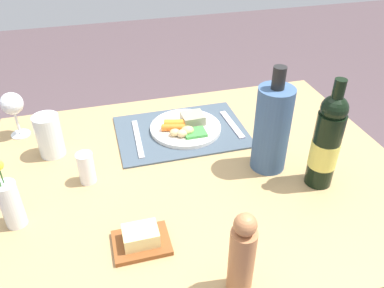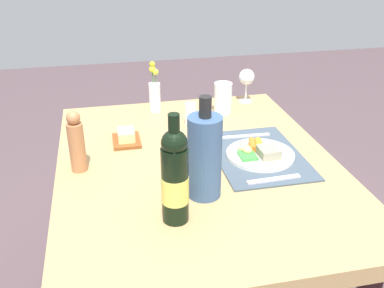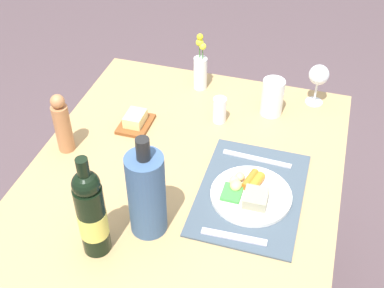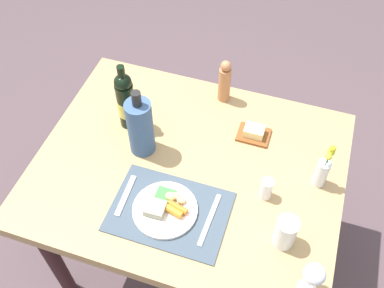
{
  "view_description": "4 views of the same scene",
  "coord_description": "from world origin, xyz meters",
  "px_view_note": "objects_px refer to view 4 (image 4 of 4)",
  "views": [
    {
      "loc": [
        0.25,
        0.84,
        1.47
      ],
      "look_at": [
        -0.0,
        -0.09,
        0.81
      ],
      "focal_mm": 36.42,
      "sensor_mm": 36.0,
      "label": 1
    },
    {
      "loc": [
        -1.28,
        0.29,
        1.5
      ],
      "look_at": [
        0.05,
        0.01,
        0.82
      ],
      "focal_mm": 41.27,
      "sensor_mm": 36.0,
      "label": 2
    },
    {
      "loc": [
        -1.03,
        -0.35,
        1.84
      ],
      "look_at": [
        0.04,
        -0.03,
        0.89
      ],
      "focal_mm": 47.47,
      "sensor_mm": 36.0,
      "label": 3
    },
    {
      "loc": [
        0.33,
        -0.95,
        2.18
      ],
      "look_at": [
        -0.01,
        0.07,
        0.82
      ],
      "focal_mm": 41.74,
      "sensor_mm": 36.0,
      "label": 4
    }
  ],
  "objects_px": {
    "fork": "(126,195)",
    "flower_vase": "(323,170)",
    "dinner_plate": "(165,208)",
    "water_tumbler": "(285,233)",
    "dining_table": "(189,179)",
    "cooler_bottle": "(140,127)",
    "pepper_mill": "(225,82)",
    "wine_glass": "(314,275)",
    "knife": "(210,219)",
    "salt_shaker": "(266,189)",
    "butter_dish": "(254,133)",
    "wine_bottle": "(126,101)"
  },
  "relations": [
    {
      "from": "flower_vase",
      "to": "salt_shaker",
      "type": "xyz_separation_m",
      "value": [
        -0.18,
        -0.12,
        -0.03
      ]
    },
    {
      "from": "knife",
      "to": "butter_dish",
      "type": "bearing_deg",
      "value": 84.68
    },
    {
      "from": "water_tumbler",
      "to": "butter_dish",
      "type": "distance_m",
      "value": 0.47
    },
    {
      "from": "knife",
      "to": "pepper_mill",
      "type": "bearing_deg",
      "value": 103.47
    },
    {
      "from": "fork",
      "to": "cooler_bottle",
      "type": "distance_m",
      "value": 0.26
    },
    {
      "from": "dinner_plate",
      "to": "flower_vase",
      "type": "relative_size",
      "value": 1.07
    },
    {
      "from": "knife",
      "to": "wine_glass",
      "type": "height_order",
      "value": "wine_glass"
    },
    {
      "from": "dining_table",
      "to": "knife",
      "type": "height_order",
      "value": "knife"
    },
    {
      "from": "fork",
      "to": "knife",
      "type": "height_order",
      "value": "same"
    },
    {
      "from": "fork",
      "to": "wine_bottle",
      "type": "distance_m",
      "value": 0.38
    },
    {
      "from": "fork",
      "to": "flower_vase",
      "type": "xyz_separation_m",
      "value": [
        0.66,
        0.28,
        0.07
      ]
    },
    {
      "from": "dinner_plate",
      "to": "butter_dish",
      "type": "bearing_deg",
      "value": 63.45
    },
    {
      "from": "knife",
      "to": "butter_dish",
      "type": "distance_m",
      "value": 0.43
    },
    {
      "from": "water_tumbler",
      "to": "butter_dish",
      "type": "relative_size",
      "value": 1.02
    },
    {
      "from": "dinner_plate",
      "to": "water_tumbler",
      "type": "distance_m",
      "value": 0.42
    },
    {
      "from": "dinner_plate",
      "to": "knife",
      "type": "bearing_deg",
      "value": 3.77
    },
    {
      "from": "dining_table",
      "to": "knife",
      "type": "distance_m",
      "value": 0.27
    },
    {
      "from": "flower_vase",
      "to": "cooler_bottle",
      "type": "relative_size",
      "value": 0.7
    },
    {
      "from": "dining_table",
      "to": "cooler_bottle",
      "type": "xyz_separation_m",
      "value": [
        -0.2,
        0.03,
        0.22
      ]
    },
    {
      "from": "dining_table",
      "to": "wine_bottle",
      "type": "xyz_separation_m",
      "value": [
        -0.3,
        0.13,
        0.22
      ]
    },
    {
      "from": "wine_glass",
      "to": "flower_vase",
      "type": "bearing_deg",
      "value": 93.5
    },
    {
      "from": "dining_table",
      "to": "pepper_mill",
      "type": "xyz_separation_m",
      "value": [
        0.03,
        0.39,
        0.19
      ]
    },
    {
      "from": "wine_glass",
      "to": "pepper_mill",
      "type": "distance_m",
      "value": 0.88
    },
    {
      "from": "flower_vase",
      "to": "pepper_mill",
      "type": "bearing_deg",
      "value": 145.6
    },
    {
      "from": "fork",
      "to": "flower_vase",
      "type": "distance_m",
      "value": 0.72
    },
    {
      "from": "water_tumbler",
      "to": "wine_bottle",
      "type": "bearing_deg",
      "value": 154.95
    },
    {
      "from": "water_tumbler",
      "to": "wine_bottle",
      "type": "height_order",
      "value": "wine_bottle"
    },
    {
      "from": "knife",
      "to": "pepper_mill",
      "type": "distance_m",
      "value": 0.61
    },
    {
      "from": "water_tumbler",
      "to": "butter_dish",
      "type": "height_order",
      "value": "water_tumbler"
    },
    {
      "from": "flower_vase",
      "to": "butter_dish",
      "type": "xyz_separation_m",
      "value": [
        -0.28,
        0.15,
        -0.06
      ]
    },
    {
      "from": "dining_table",
      "to": "fork",
      "type": "height_order",
      "value": "fork"
    },
    {
      "from": "knife",
      "to": "wine_glass",
      "type": "relative_size",
      "value": 1.42
    },
    {
      "from": "salt_shaker",
      "to": "butter_dish",
      "type": "distance_m",
      "value": 0.29
    },
    {
      "from": "butter_dish",
      "to": "knife",
      "type": "bearing_deg",
      "value": -97.67
    },
    {
      "from": "dinner_plate",
      "to": "salt_shaker",
      "type": "bearing_deg",
      "value": 28.12
    },
    {
      "from": "wine_bottle",
      "to": "knife",
      "type": "bearing_deg",
      "value": -36.59
    },
    {
      "from": "salt_shaker",
      "to": "pepper_mill",
      "type": "bearing_deg",
      "value": 122.99
    },
    {
      "from": "wine_glass",
      "to": "cooler_bottle",
      "type": "relative_size",
      "value": 0.49
    },
    {
      "from": "fork",
      "to": "pepper_mill",
      "type": "xyz_separation_m",
      "value": [
        0.2,
        0.6,
        0.09
      ]
    },
    {
      "from": "fork",
      "to": "flower_vase",
      "type": "bearing_deg",
      "value": 20.6
    },
    {
      "from": "salt_shaker",
      "to": "fork",
      "type": "bearing_deg",
      "value": -161.26
    },
    {
      "from": "fork",
      "to": "water_tumbler",
      "type": "bearing_deg",
      "value": -2.2
    },
    {
      "from": "water_tumbler",
      "to": "wine_bottle",
      "type": "distance_m",
      "value": 0.79
    },
    {
      "from": "dinner_plate",
      "to": "water_tumbler",
      "type": "xyz_separation_m",
      "value": [
        0.42,
        0.01,
        0.04
      ]
    },
    {
      "from": "wine_glass",
      "to": "cooler_bottle",
      "type": "height_order",
      "value": "cooler_bottle"
    },
    {
      "from": "dining_table",
      "to": "fork",
      "type": "distance_m",
      "value": 0.29
    },
    {
      "from": "dining_table",
      "to": "pepper_mill",
      "type": "distance_m",
      "value": 0.44
    },
    {
      "from": "dinner_plate",
      "to": "salt_shaker",
      "type": "distance_m",
      "value": 0.37
    },
    {
      "from": "wine_glass",
      "to": "butter_dish",
      "type": "relative_size",
      "value": 1.17
    },
    {
      "from": "salt_shaker",
      "to": "water_tumbler",
      "type": "height_order",
      "value": "water_tumbler"
    }
  ]
}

